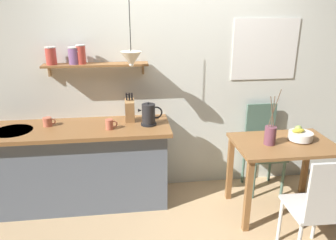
{
  "coord_description": "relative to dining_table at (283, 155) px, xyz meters",
  "views": [
    {
      "loc": [
        -0.5,
        -2.89,
        2.08
      ],
      "look_at": [
        -0.1,
        0.25,
        0.95
      ],
      "focal_mm": 35.08,
      "sensor_mm": 36.0,
      "label": 1
    }
  ],
  "objects": [
    {
      "name": "ground_plane",
      "position": [
        -1.02,
        0.08,
        -0.64
      ],
      "size": [
        14.0,
        14.0,
        0.0
      ],
      "primitive_type": "plane",
      "color": "tan"
    },
    {
      "name": "back_wall",
      "position": [
        -0.82,
        0.73,
        0.71
      ],
      "size": [
        6.8,
        0.11,
        2.7
      ],
      "color": "silver",
      "rests_on": "ground_plane"
    },
    {
      "name": "kitchen_counter",
      "position": [
        -2.02,
        0.4,
        -0.19
      ],
      "size": [
        1.83,
        0.63,
        0.9
      ],
      "color": "slate",
      "rests_on": "ground_plane"
    },
    {
      "name": "wall_shelf",
      "position": [
        -1.97,
        0.57,
        0.91
      ],
      "size": [
        1.06,
        0.2,
        0.32
      ],
      "color": "brown"
    },
    {
      "name": "dining_table",
      "position": [
        0.0,
        0.0,
        0.0
      ],
      "size": [
        0.98,
        0.66,
        0.78
      ],
      "color": "brown",
      "rests_on": "ground_plane"
    },
    {
      "name": "dining_chair_near",
      "position": [
        -0.03,
        -0.73,
        -0.1
      ],
      "size": [
        0.41,
        0.42,
        0.98
      ],
      "color": "silver",
      "rests_on": "ground_plane"
    },
    {
      "name": "dining_chair_far",
      "position": [
        0.0,
        0.5,
        -0.1
      ],
      "size": [
        0.4,
        0.41,
        1.0
      ],
      "color": "#4C6B5B",
      "rests_on": "ground_plane"
    },
    {
      "name": "fruit_bowl",
      "position": [
        0.18,
        0.03,
        0.19
      ],
      "size": [
        0.24,
        0.24,
        0.15
      ],
      "color": "silver",
      "rests_on": "dining_table"
    },
    {
      "name": "twig_vase",
      "position": [
        -0.16,
        -0.02,
        0.24
      ],
      "size": [
        0.11,
        0.11,
        0.55
      ],
      "color": "brown",
      "rests_on": "dining_table"
    },
    {
      "name": "electric_kettle",
      "position": [
        -1.31,
        0.35,
        0.37
      ],
      "size": [
        0.25,
        0.16,
        0.24
      ],
      "color": "black",
      "rests_on": "kitchen_counter"
    },
    {
      "name": "knife_block",
      "position": [
        -1.5,
        0.48,
        0.38
      ],
      "size": [
        0.1,
        0.17,
        0.32
      ],
      "color": "tan",
      "rests_on": "kitchen_counter"
    },
    {
      "name": "coffee_mug_by_sink",
      "position": [
        -2.34,
        0.45,
        0.3
      ],
      "size": [
        0.13,
        0.09,
        0.09
      ],
      "color": "#C6664C",
      "rests_on": "kitchen_counter"
    },
    {
      "name": "coffee_mug_spare",
      "position": [
        -1.71,
        0.28,
        0.31
      ],
      "size": [
        0.12,
        0.08,
        0.1
      ],
      "color": "#C6664C",
      "rests_on": "kitchen_counter"
    },
    {
      "name": "pendant_lamp",
      "position": [
        -1.47,
        0.33,
        0.94
      ],
      "size": [
        0.2,
        0.2,
        0.69
      ],
      "color": "black"
    }
  ]
}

